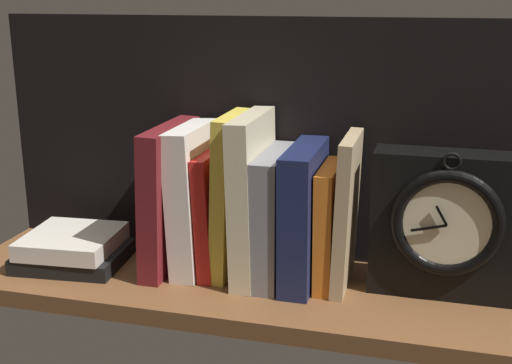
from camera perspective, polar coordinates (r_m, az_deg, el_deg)
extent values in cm
cube|color=brown|center=(98.32, -0.70, -9.02)|extent=(86.58, 24.69, 2.50)
cube|color=black|center=(102.82, 1.06, 3.67)|extent=(86.58, 1.20, 36.76)
cube|color=maroon|center=(100.34, -7.36, -1.27)|extent=(3.87, 16.99, 21.64)
cube|color=silver|center=(98.98, -5.35, -1.43)|extent=(4.52, 13.66, 21.74)
cube|color=red|center=(98.49, -3.57, -2.56)|extent=(2.91, 12.54, 18.14)
cube|color=gold|center=(96.91, -2.23, -1.12)|extent=(3.05, 12.21, 23.71)
cube|color=beige|center=(96.08, -0.53, -1.24)|extent=(3.73, 15.72, 23.79)
cube|color=gray|center=(95.98, 1.61, -2.88)|extent=(3.70, 15.52, 18.57)
cube|color=#192147|center=(94.97, 4.10, -2.79)|extent=(4.36, 16.22, 19.63)
cube|color=orange|center=(94.79, 6.23, -3.67)|extent=(2.61, 12.18, 17.16)
cube|color=tan|center=(93.77, 7.74, -2.55)|extent=(2.40, 12.75, 21.51)
cube|color=black|center=(94.02, 15.88, -3.49)|extent=(19.89, 6.19, 19.89)
torus|color=black|center=(90.32, 15.94, -3.48)|extent=(14.65, 1.80, 14.65)
cylinder|color=beige|center=(90.32, 15.94, -3.48)|extent=(11.82, 0.60, 11.82)
cube|color=black|center=(89.43, 15.53, -2.79)|extent=(1.73, 0.30, 2.64)
cube|color=black|center=(90.00, 14.49, -3.82)|extent=(4.56, 0.30, 1.42)
torus|color=black|center=(88.38, 16.35, 1.71)|extent=(2.44, 0.44, 2.44)
cube|color=black|center=(106.79, -15.26, -6.12)|extent=(16.47, 14.14, 2.31)
cube|color=beige|center=(106.04, -15.39, -4.88)|extent=(14.31, 14.41, 2.56)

